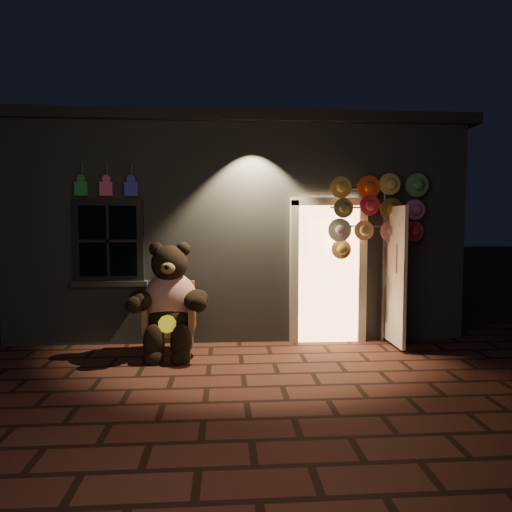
{
  "coord_description": "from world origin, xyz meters",
  "views": [
    {
      "loc": [
        -0.22,
        -5.33,
        1.79
      ],
      "look_at": [
        0.22,
        1.0,
        1.35
      ],
      "focal_mm": 32.0,
      "sensor_mm": 36.0,
      "label": 1
    }
  ],
  "objects": [
    {
      "name": "shop_building",
      "position": [
        0.0,
        3.99,
        1.74
      ],
      "size": [
        7.3,
        5.95,
        3.51
      ],
      "color": "slate",
      "rests_on": "ground"
    },
    {
      "name": "hat_rack",
      "position": [
        2.02,
        1.28,
        1.97
      ],
      "size": [
        1.43,
        0.22,
        2.53
      ],
      "color": "#59595E",
      "rests_on": "ground"
    },
    {
      "name": "ground",
      "position": [
        0.0,
        0.0,
        0.0
      ],
      "size": [
        60.0,
        60.0,
        0.0
      ],
      "primitive_type": "plane",
      "color": "#4F291E",
      "rests_on": "ground"
    },
    {
      "name": "wicker_armchair",
      "position": [
        -0.97,
        1.03,
        0.49
      ],
      "size": [
        0.68,
        0.61,
        0.98
      ],
      "rotation": [
        0.0,
        0.0,
        0.01
      ],
      "color": "#9E763D",
      "rests_on": "ground"
    },
    {
      "name": "teddy_bear",
      "position": [
        -0.97,
        0.9,
        0.73
      ],
      "size": [
        1.18,
        0.91,
        1.62
      ],
      "rotation": [
        0.0,
        0.0,
        0.01
      ],
      "color": "red",
      "rests_on": "ground"
    }
  ]
}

